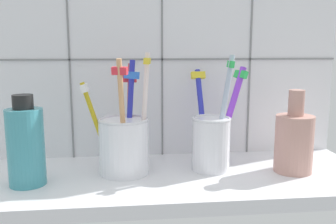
{
  "coord_description": "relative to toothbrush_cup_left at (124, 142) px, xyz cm",
  "views": [
    {
      "loc": [
        -6.21,
        -54.79,
        21.54
      ],
      "look_at": [
        0.0,
        1.51,
        11.59
      ],
      "focal_mm": 39.7,
      "sensor_mm": 36.0,
      "label": 1
    }
  ],
  "objects": [
    {
      "name": "counter_slab",
      "position": [
        6.87,
        -1.56,
        -6.04
      ],
      "size": [
        64.0,
        22.0,
        2.0
      ],
      "primitive_type": "cube",
      "color": "silver",
      "rests_on": "ground"
    },
    {
      "name": "toothbrush_cup_left",
      "position": [
        0.0,
        0.0,
        0.0
      ],
      "size": [
        10.8,
        8.65,
        18.74
      ],
      "color": "white",
      "rests_on": "counter_slab"
    },
    {
      "name": "tile_wall_back",
      "position": [
        6.87,
        10.44,
        15.46
      ],
      "size": [
        64.0,
        2.2,
        45.0
      ],
      "color": "white",
      "rests_on": "ground"
    },
    {
      "name": "ceramic_vase",
      "position": [
        26.56,
        -2.26,
        -0.07
      ],
      "size": [
        5.91,
        5.91,
        13.04
      ],
      "color": "tan",
      "rests_on": "counter_slab"
    },
    {
      "name": "toothbrush_cup_right",
      "position": [
        13.99,
        0.26,
        0.06
      ],
      "size": [
        9.6,
        11.18,
        18.39
      ],
      "color": "white",
      "rests_on": "counter_slab"
    },
    {
      "name": "soap_bottle",
      "position": [
        -13.82,
        -3.5,
        0.82
      ],
      "size": [
        5.18,
        5.18,
        13.02
      ],
      "color": "teal",
      "rests_on": "counter_slab"
    }
  ]
}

